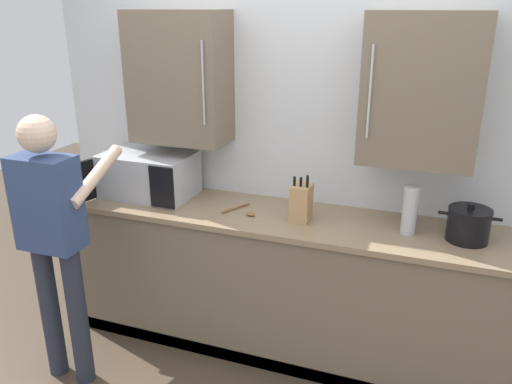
{
  "coord_description": "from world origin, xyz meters",
  "views": [
    {
      "loc": [
        0.83,
        -1.89,
        2.14
      ],
      "look_at": [
        -0.15,
        0.81,
        1.09
      ],
      "focal_mm": 35.82,
      "sensor_mm": 36.0,
      "label": 1
    }
  ],
  "objects": [
    {
      "name": "wooden_spoon",
      "position": [
        -0.24,
        0.82,
        0.95
      ],
      "size": [
        0.22,
        0.2,
        0.02
      ],
      "color": "brown",
      "rests_on": "counter_unit"
    },
    {
      "name": "microwave_oven",
      "position": [
        -0.98,
        0.89,
        1.08
      ],
      "size": [
        0.71,
        0.8,
        0.29
      ],
      "color": "#B7BABF",
      "rests_on": "counter_unit"
    },
    {
      "name": "person_figure",
      "position": [
        -1.11,
        0.14,
        0.97
      ],
      "size": [
        0.44,
        0.55,
        1.62
      ],
      "color": "#282D3D",
      "rests_on": "ground_plane"
    },
    {
      "name": "knife_block",
      "position": [
        0.12,
        0.84,
        1.05
      ],
      "size": [
        0.11,
        0.15,
        0.29
      ],
      "color": "tan",
      "rests_on": "counter_unit"
    },
    {
      "name": "back_wall_tiled",
      "position": [
        -0.0,
        1.15,
        1.49
      ],
      "size": [
        3.38,
        0.44,
        2.84
      ],
      "color": "silver",
      "rests_on": "ground_plane"
    },
    {
      "name": "counter_unit",
      "position": [
        0.0,
        0.86,
        0.47
      ],
      "size": [
        2.74,
        0.6,
        0.94
      ],
      "color": "#756651",
      "rests_on": "ground_plane"
    },
    {
      "name": "thermos_flask",
      "position": [
        0.74,
        0.86,
        1.08
      ],
      "size": [
        0.09,
        0.09,
        0.27
      ],
      "color": "#B7BABF",
      "rests_on": "counter_unit"
    },
    {
      "name": "stock_pot",
      "position": [
        1.05,
        0.87,
        1.03
      ],
      "size": [
        0.32,
        0.23,
        0.21
      ],
      "color": "black",
      "rests_on": "counter_unit"
    }
  ]
}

